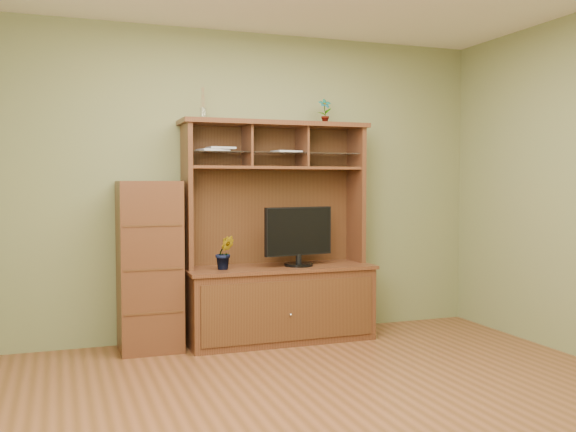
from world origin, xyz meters
name	(u,v)px	position (x,y,z in m)	size (l,w,h in m)	color
room	(338,186)	(0.00, 0.00, 1.35)	(4.54, 4.04, 2.74)	brown
media_hutch	(278,280)	(0.21, 1.73, 0.52)	(1.66, 0.61, 1.90)	#412412
monitor	(299,235)	(0.37, 1.65, 0.92)	(0.65, 0.25, 0.51)	black
orchid_plant	(225,253)	(-0.28, 1.65, 0.79)	(0.16, 0.13, 0.28)	#305F20
top_plant	(325,111)	(0.68, 1.80, 2.01)	(0.12, 0.08, 0.23)	#385E20
reed_diffuser	(203,107)	(-0.42, 1.81, 2.01)	(0.05, 0.05, 0.27)	silver
magazines	(240,150)	(-0.11, 1.80, 1.65)	(0.92, 0.23, 0.04)	silver
side_cabinet	(150,266)	(-0.89, 1.76, 0.69)	(0.49, 0.45, 1.38)	#412412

